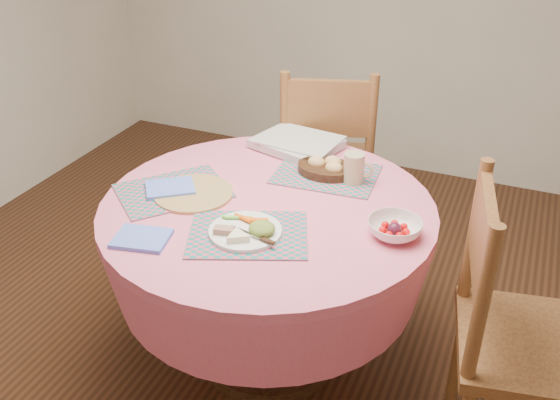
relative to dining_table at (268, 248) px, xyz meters
The scene contains 15 objects.
ground 0.56m from the dining_table, ahead, with size 4.00×4.00×0.00m, color #331C0F.
dining_table is the anchor object (origin of this frame).
chair_right 0.92m from the dining_table, ahead, with size 0.54×0.56×1.04m.
chair_back 0.84m from the dining_table, 93.74° to the left, with size 0.60×0.58×1.04m.
placemat_front 0.29m from the dining_table, 83.90° to the right, with size 0.40×0.30×0.01m, color #157674.
placemat_left 0.42m from the dining_table, behind, with size 0.40×0.30×0.01m, color #157674.
placemat_back 0.39m from the dining_table, 68.58° to the left, with size 0.40×0.30×0.01m, color #157674.
wicker_trivet 0.35m from the dining_table, behind, with size 0.30×0.30×0.01m, color olive.
napkin_near 0.52m from the dining_table, 127.17° to the right, with size 0.18×0.14×0.01m, color #5A7AE8.
napkin_far 0.44m from the dining_table, behind, with size 0.18×0.14×0.01m, color #5A7AE8.
dinner_plate 0.31m from the dining_table, 84.51° to the right, with size 0.25×0.25×0.05m.
bread_bowl 0.40m from the dining_table, 69.04° to the left, with size 0.23×0.23×0.08m.
latte_mug 0.46m from the dining_table, 49.50° to the left, with size 0.12×0.08×0.12m.
fruit_bowl 0.53m from the dining_table, ahead, with size 0.18×0.18×0.06m.
newspaper_stack 0.55m from the dining_table, 98.95° to the left, with size 0.40×0.35×0.04m.
Camera 1 is at (0.81, -1.80, 1.90)m, focal length 40.00 mm.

